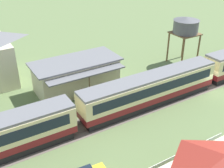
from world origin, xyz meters
TOP-DOWN VIEW (x-y plane):
  - ground_plane at (0.00, 0.00)m, footprint 600.00×600.00m
  - passenger_train at (-9.25, 1.76)m, footprint 61.07×2.94m
  - railway_track at (-9.02, 1.76)m, footprint 139.50×3.60m
  - station_building at (-15.76, 10.36)m, footprint 12.05×6.99m
  - water_tower at (3.41, 9.51)m, footprint 4.20×4.20m

SIDE VIEW (x-z plane):
  - ground_plane at x=0.00m, z-range 0.00..0.00m
  - railway_track at x=-9.02m, z-range -0.01..0.03m
  - station_building at x=-15.76m, z-range 0.03..4.37m
  - passenger_train at x=-9.25m, z-range 0.23..4.40m
  - water_tower at x=3.41m, z-range 2.42..10.24m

